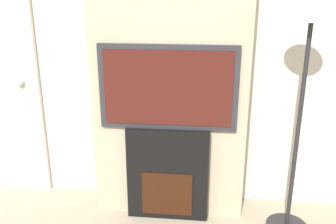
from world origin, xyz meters
The scene contains 5 objects.
wall_back centered at (0.00, 2.03, 1.35)m, with size 6.00×0.06×2.70m.
chimney_breast centered at (0.00, 1.85, 1.35)m, with size 1.13×0.29×2.70m.
fireplace centered at (0.00, 1.71, 0.36)m, with size 0.61×0.15×0.73m.
television centered at (0.00, 1.70, 1.03)m, with size 0.98×0.07×0.61m.
floor_lamp centered at (0.90, 1.63, 1.16)m, with size 0.30×0.30×1.61m.
Camera 1 is at (0.28, -0.82, 1.72)m, focal length 40.00 mm.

